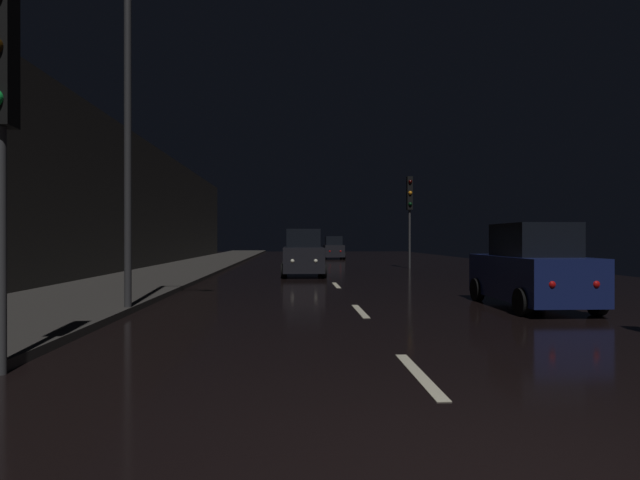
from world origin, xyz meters
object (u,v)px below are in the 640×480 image
Objects in this scene: traffic_light_far_right at (410,201)px; car_parked_right_near at (531,269)px; traffic_light_near_left at (0,82)px; streetlamp_overhead at (146,75)px; car_distant_taillights at (333,249)px; car_approaching_headlights at (303,254)px.

traffic_light_far_right reaches higher than car_parked_right_near.
traffic_light_far_right is 17.32m from car_parked_right_near.
traffic_light_near_left is 1.22× the size of car_parked_right_near.
streetlamp_overhead is at bearing -28.44° from traffic_light_far_right.
streetlamp_overhead reaches higher than traffic_light_far_right.
streetlamp_overhead reaches higher than car_distant_taillights.
traffic_light_near_left is 1.18× the size of car_approaching_headlights.
car_distant_taillights is at bearing 171.65° from car_approaching_headlights.
traffic_light_near_left is (-10.28, -22.95, -0.21)m from traffic_light_far_right.
streetlamp_overhead is (0.32, 5.34, 1.75)m from traffic_light_near_left.
streetlamp_overhead is (-9.96, -17.61, 1.54)m from traffic_light_far_right.
car_approaching_headlights is at bearing 163.92° from traffic_light_near_left.
traffic_light_near_left reaches higher than car_approaching_headlights.
streetlamp_overhead is at bearing 93.47° from car_parked_right_near.
car_distant_taillights is at bearing 166.53° from traffic_light_near_left.
traffic_light_near_left is 5.63m from streetlamp_overhead.
streetlamp_overhead reaches higher than car_approaching_headlights.
car_parked_right_near is at bearing -175.49° from car_distant_taillights.
streetlamp_overhead is at bearing 173.80° from traffic_light_near_left.
traffic_light_far_right is 25.15m from traffic_light_near_left.
traffic_light_near_left is 38.00m from car_distant_taillights.
car_approaching_headlights is 1.12× the size of car_distant_taillights.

